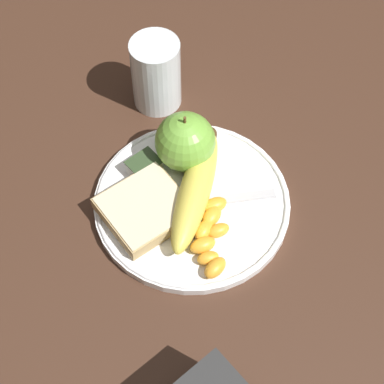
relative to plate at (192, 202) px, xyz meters
The scene contains 16 objects.
ground_plane 0.01m from the plate, ahead, with size 3.00×3.00×0.00m, color #42281C.
plate is the anchor object (origin of this frame).
juice_glass 0.19m from the plate, 115.22° to the right, with size 0.07×0.07×0.11m.
apple 0.08m from the plate, 122.73° to the right, with size 0.08×0.08×0.09m.
banana 0.03m from the plate, 144.57° to the right, with size 0.17×0.14×0.04m.
bread_slice 0.06m from the plate, 22.23° to the right, with size 0.11×0.10×0.02m.
fork 0.01m from the plate, 96.02° to the left, with size 0.16×0.11×0.00m.
jam_packet 0.08m from the plate, 76.67° to the right, with size 0.04×0.03×0.02m.
orange_segment_0 0.09m from the plate, 61.94° to the left, with size 0.03×0.03×0.02m.
orange_segment_1 0.07m from the plate, 60.03° to the left, with size 0.04×0.03×0.02m.
orange_segment_2 0.04m from the plate, 51.16° to the left, with size 0.03×0.03×0.01m.
orange_segment_3 0.03m from the plate, 115.23° to the left, with size 0.04×0.03×0.02m.
orange_segment_4 0.05m from the plate, 66.00° to the left, with size 0.04×0.03×0.02m.
orange_segment_5 0.10m from the plate, 64.78° to the left, with size 0.03×0.02×0.02m.
orange_segment_6 0.06m from the plate, 83.20° to the left, with size 0.03×0.02×0.02m.
orange_segment_7 0.04m from the plate, 93.84° to the left, with size 0.04×0.03×0.02m.
Camera 1 is at (0.28, 0.33, 0.70)m, focal length 60.00 mm.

